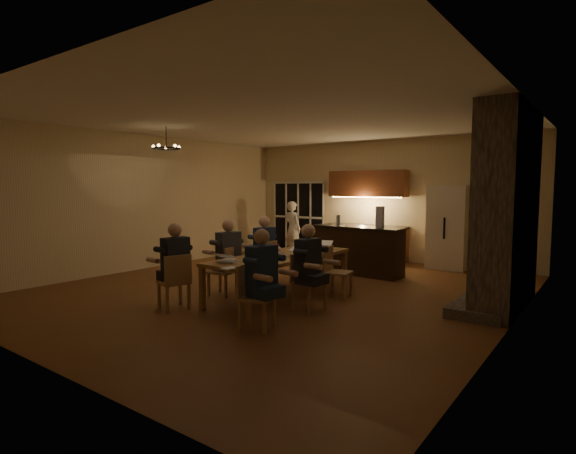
# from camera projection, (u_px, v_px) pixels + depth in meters

# --- Properties ---
(floor) EXTENTS (9.00, 9.00, 0.00)m
(floor) POSITION_uv_depth(u_px,v_px,m) (281.00, 289.00, 8.59)
(floor) COLOR brown
(floor) RESTS_ON ground
(back_wall) EXTENTS (8.00, 0.04, 3.20)m
(back_wall) POSITION_uv_depth(u_px,v_px,m) (382.00, 200.00, 12.08)
(back_wall) COLOR beige
(back_wall) RESTS_ON ground
(left_wall) EXTENTS (0.04, 9.00, 3.20)m
(left_wall) POSITION_uv_depth(u_px,v_px,m) (148.00, 202.00, 10.81)
(left_wall) COLOR beige
(left_wall) RESTS_ON ground
(right_wall) EXTENTS (0.04, 9.00, 3.20)m
(right_wall) POSITION_uv_depth(u_px,v_px,m) (517.00, 213.00, 6.09)
(right_wall) COLOR beige
(right_wall) RESTS_ON ground
(ceiling) EXTENTS (8.00, 9.00, 0.04)m
(ceiling) POSITION_uv_depth(u_px,v_px,m) (281.00, 119.00, 8.31)
(ceiling) COLOR white
(ceiling) RESTS_ON back_wall
(french_doors) EXTENTS (1.86, 0.08, 2.10)m
(french_doors) POSITION_uv_depth(u_px,v_px,m) (299.00, 217.00, 13.68)
(french_doors) COLOR black
(french_doors) RESTS_ON ground
(fireplace) EXTENTS (0.58, 2.50, 3.20)m
(fireplace) POSITION_uv_depth(u_px,v_px,m) (508.00, 209.00, 7.24)
(fireplace) COLOR #74685B
(fireplace) RESTS_ON ground
(kitchenette) EXTENTS (2.24, 0.68, 2.40)m
(kitchenette) POSITION_uv_depth(u_px,v_px,m) (366.00, 215.00, 12.04)
(kitchenette) COLOR brown
(kitchenette) RESTS_ON ground
(refrigerator) EXTENTS (0.90, 0.68, 2.00)m
(refrigerator) POSITION_uv_depth(u_px,v_px,m) (449.00, 227.00, 10.72)
(refrigerator) COLOR #EDE3C6
(refrigerator) RESTS_ON ground
(dining_table) EXTENTS (1.10, 2.98, 0.75)m
(dining_table) POSITION_uv_depth(u_px,v_px,m) (281.00, 276.00, 7.98)
(dining_table) COLOR tan
(dining_table) RESTS_ON ground
(bar_island) EXTENTS (2.13, 0.80, 1.08)m
(bar_island) POSITION_uv_depth(u_px,v_px,m) (358.00, 250.00, 10.09)
(bar_island) COLOR black
(bar_island) RESTS_ON ground
(chair_left_near) EXTENTS (0.55, 0.55, 0.89)m
(chair_left_near) POSITION_uv_depth(u_px,v_px,m) (174.00, 281.00, 7.19)
(chair_left_near) COLOR tan
(chair_left_near) RESTS_ON ground
(chair_left_mid) EXTENTS (0.52, 0.52, 0.89)m
(chair_left_mid) POSITION_uv_depth(u_px,v_px,m) (223.00, 271.00, 8.09)
(chair_left_mid) COLOR tan
(chair_left_mid) RESTS_ON ground
(chair_left_far) EXTENTS (0.48, 0.48, 0.89)m
(chair_left_far) POSITION_uv_depth(u_px,v_px,m) (262.00, 263.00, 8.98)
(chair_left_far) COLOR tan
(chair_left_far) RESTS_ON ground
(chair_right_near) EXTENTS (0.55, 0.55, 0.89)m
(chair_right_near) POSITION_uv_depth(u_px,v_px,m) (257.00, 297.00, 6.16)
(chair_right_near) COLOR tan
(chair_right_near) RESTS_ON ground
(chair_right_mid) EXTENTS (0.52, 0.52, 0.89)m
(chair_right_mid) POSITION_uv_depth(u_px,v_px,m) (309.00, 282.00, 7.11)
(chair_right_mid) COLOR tan
(chair_right_mid) RESTS_ON ground
(chair_right_far) EXTENTS (0.51, 0.51, 0.89)m
(chair_right_far) POSITION_uv_depth(u_px,v_px,m) (338.00, 272.00, 8.00)
(chair_right_far) COLOR tan
(chair_right_far) RESTS_ON ground
(person_left_near) EXTENTS (0.66, 0.66, 1.38)m
(person_left_near) POSITION_uv_depth(u_px,v_px,m) (176.00, 266.00, 7.19)
(person_left_near) COLOR #272933
(person_left_near) RESTS_ON ground
(person_right_near) EXTENTS (0.67, 0.67, 1.38)m
(person_right_near) POSITION_uv_depth(u_px,v_px,m) (262.00, 279.00, 6.17)
(person_right_near) COLOR navy
(person_right_near) RESTS_ON ground
(person_left_mid) EXTENTS (0.70, 0.70, 1.38)m
(person_left_mid) POSITION_uv_depth(u_px,v_px,m) (229.00, 257.00, 8.06)
(person_left_mid) COLOR #373E41
(person_left_mid) RESTS_ON ground
(person_right_mid) EXTENTS (0.64, 0.64, 1.38)m
(person_right_mid) POSITION_uv_depth(u_px,v_px,m) (308.00, 268.00, 7.01)
(person_right_mid) COLOR #272933
(person_right_mid) RESTS_ON ground
(person_left_far) EXTENTS (0.66, 0.66, 1.38)m
(person_left_far) POSITION_uv_depth(u_px,v_px,m) (264.00, 250.00, 8.98)
(person_left_far) COLOR navy
(person_left_far) RESTS_ON ground
(standing_person) EXTENTS (0.64, 0.49, 1.56)m
(standing_person) POSITION_uv_depth(u_px,v_px,m) (293.00, 228.00, 12.86)
(standing_person) COLOR white
(standing_person) RESTS_ON ground
(chandelier) EXTENTS (0.57, 0.57, 0.03)m
(chandelier) POSITION_uv_depth(u_px,v_px,m) (166.00, 148.00, 9.25)
(chandelier) COLOR black
(chandelier) RESTS_ON ceiling
(laptop_a) EXTENTS (0.36, 0.33, 0.23)m
(laptop_a) POSITION_uv_depth(u_px,v_px,m) (228.00, 255.00, 7.18)
(laptop_a) COLOR silver
(laptop_a) RESTS_ON dining_table
(laptop_b) EXTENTS (0.34, 0.30, 0.23)m
(laptop_b) POSITION_uv_depth(u_px,v_px,m) (260.00, 256.00, 7.06)
(laptop_b) COLOR silver
(laptop_b) RESTS_ON dining_table
(laptop_c) EXTENTS (0.40, 0.37, 0.23)m
(laptop_c) POSITION_uv_depth(u_px,v_px,m) (274.00, 247.00, 8.18)
(laptop_c) COLOR silver
(laptop_c) RESTS_ON dining_table
(laptop_d) EXTENTS (0.33, 0.29, 0.23)m
(laptop_d) POSITION_uv_depth(u_px,v_px,m) (295.00, 250.00, 7.77)
(laptop_d) COLOR silver
(laptop_d) RESTS_ON dining_table
(laptop_e) EXTENTS (0.37, 0.34, 0.23)m
(laptop_e) POSITION_uv_depth(u_px,v_px,m) (306.00, 242.00, 8.90)
(laptop_e) COLOR silver
(laptop_e) RESTS_ON dining_table
(laptop_f) EXTENTS (0.39, 0.37, 0.23)m
(laptop_f) POSITION_uv_depth(u_px,v_px,m) (323.00, 244.00, 8.61)
(laptop_f) COLOR silver
(laptop_f) RESTS_ON dining_table
(mug_front) EXTENTS (0.08, 0.08, 0.10)m
(mug_front) POSITION_uv_depth(u_px,v_px,m) (262.00, 256.00, 7.55)
(mug_front) COLOR white
(mug_front) RESTS_ON dining_table
(mug_mid) EXTENTS (0.07, 0.07, 0.10)m
(mug_mid) POSITION_uv_depth(u_px,v_px,m) (304.00, 249.00, 8.32)
(mug_mid) COLOR white
(mug_mid) RESTS_ON dining_table
(mug_back) EXTENTS (0.07, 0.07, 0.10)m
(mug_back) POSITION_uv_depth(u_px,v_px,m) (293.00, 246.00, 8.84)
(mug_back) COLOR white
(mug_back) RESTS_ON dining_table
(redcup_near) EXTENTS (0.08, 0.08, 0.12)m
(redcup_near) POSITION_uv_depth(u_px,v_px,m) (250.00, 263.00, 6.76)
(redcup_near) COLOR #AC0B13
(redcup_near) RESTS_ON dining_table
(redcup_mid) EXTENTS (0.09, 0.09, 0.12)m
(redcup_mid) POSITION_uv_depth(u_px,v_px,m) (277.00, 248.00, 8.49)
(redcup_mid) COLOR #AC0B13
(redcup_mid) RESTS_ON dining_table
(can_silver) EXTENTS (0.07, 0.07, 0.12)m
(can_silver) POSITION_uv_depth(u_px,v_px,m) (259.00, 257.00, 7.36)
(can_silver) COLOR #B2B2B7
(can_silver) RESTS_ON dining_table
(can_cola) EXTENTS (0.07, 0.07, 0.12)m
(can_cola) POSITION_uv_depth(u_px,v_px,m) (314.00, 244.00, 9.12)
(can_cola) COLOR #3F0F0C
(can_cola) RESTS_ON dining_table
(can_right) EXTENTS (0.06, 0.06, 0.12)m
(can_right) POSITION_uv_depth(u_px,v_px,m) (312.00, 251.00, 7.98)
(can_right) COLOR #B2B2B7
(can_right) RESTS_ON dining_table
(plate_near) EXTENTS (0.22, 0.22, 0.02)m
(plate_near) POSITION_uv_depth(u_px,v_px,m) (275.00, 260.00, 7.32)
(plate_near) COLOR white
(plate_near) RESTS_ON dining_table
(plate_left) EXTENTS (0.22, 0.22, 0.02)m
(plate_left) POSITION_uv_depth(u_px,v_px,m) (230.00, 260.00, 7.40)
(plate_left) COLOR white
(plate_left) RESTS_ON dining_table
(plate_far) EXTENTS (0.22, 0.22, 0.02)m
(plate_far) POSITION_uv_depth(u_px,v_px,m) (325.00, 252.00, 8.31)
(plate_far) COLOR white
(plate_far) RESTS_ON dining_table
(notepad) EXTENTS (0.20, 0.25, 0.01)m
(notepad) POSITION_uv_depth(u_px,v_px,m) (229.00, 268.00, 6.61)
(notepad) COLOR white
(notepad) RESTS_ON dining_table
(bar_bottle) EXTENTS (0.09, 0.09, 0.24)m
(bar_bottle) POSITION_uv_depth(u_px,v_px,m) (338.00, 220.00, 10.32)
(bar_bottle) COLOR #99999E
(bar_bottle) RESTS_ON bar_island
(bar_blender) EXTENTS (0.15, 0.15, 0.46)m
(bar_blender) POSITION_uv_depth(u_px,v_px,m) (380.00, 217.00, 9.74)
(bar_blender) COLOR silver
(bar_blender) RESTS_ON bar_island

